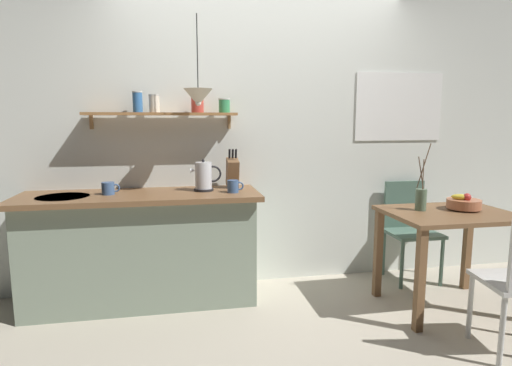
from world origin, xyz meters
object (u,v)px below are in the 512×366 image
fruit_bowl (464,203)px  coffee_mug_spare (233,186)px  dining_table (449,229)px  dining_chair_far (409,225)px  electric_kettle (204,177)px  knife_block (232,172)px  pendant_lamp (198,97)px  coffee_mug_by_sink (108,188)px  twig_vase (421,198)px

fruit_bowl → coffee_mug_spare: size_ratio=1.92×
dining_table → dining_chair_far: dining_chair_far is taller
electric_kettle → dining_chair_far: bearing=2.2°
dining_chair_far → knife_block: size_ratio=2.71×
electric_kettle → coffee_mug_spare: 0.26m
fruit_bowl → knife_block: knife_block is taller
coffee_mug_spare → pendant_lamp: size_ratio=0.20×
dining_table → electric_kettle: 1.93m
coffee_mug_by_sink → twig_vase: bearing=-10.6°
coffee_mug_by_sink → pendant_lamp: (0.69, -0.08, 0.68)m
dining_table → coffee_mug_spare: size_ratio=7.12×
dining_chair_far → knife_block: knife_block is taller
pendant_lamp → fruit_bowl: bearing=-11.6°
dining_table → knife_block: (-1.56, 0.67, 0.39)m
dining_chair_far → twig_vase: 0.70m
dining_chair_far → coffee_mug_spare: coffee_mug_spare is taller
dining_table → dining_chair_far: (0.06, 0.64, -0.13)m
twig_vase → pendant_lamp: 1.86m
dining_chair_far → coffee_mug_by_sink: bearing=-177.5°
dining_table → knife_block: size_ratio=2.82×
dining_table → electric_kettle: bearing=162.5°
twig_vase → dining_chair_far: bearing=65.9°
knife_block → dining_chair_far: bearing=-1.2°
electric_kettle → coffee_mug_by_sink: electric_kettle is taller
fruit_bowl → coffee_mug_spare: coffee_mug_spare is taller
dining_chair_far → fruit_bowl: size_ratio=3.56×
dining_chair_far → pendant_lamp: pendant_lamp is taller
dining_chair_far → dining_table: bearing=-95.1°
dining_chair_far → twig_vase: twig_vase is taller
fruit_bowl → coffee_mug_by_sink: size_ratio=1.84×
electric_kettle → twig_vase: bearing=-16.5°
electric_kettle → pendant_lamp: size_ratio=0.38×
twig_vase → knife_block: twig_vase is taller
twig_vase → coffee_mug_by_sink: twig_vase is taller
knife_block → pendant_lamp: pendant_lamp is taller
coffee_mug_by_sink → knife_block: bearing=8.5°
dining_table → dining_chair_far: 0.66m
dining_chair_far → knife_block: bearing=178.8°
dining_chair_far → knife_block: (-1.62, 0.03, 0.52)m
fruit_bowl → pendant_lamp: (-1.99, 0.41, 0.80)m
fruit_bowl → electric_kettle: size_ratio=0.98×
twig_vase → pendant_lamp: pendant_lamp is taller
pendant_lamp → coffee_mug_spare: bearing=-2.8°
dining_chair_far → coffee_mug_by_sink: (-2.59, -0.11, 0.43)m
dining_table → twig_vase: (-0.19, 0.09, 0.22)m
dining_chair_far → coffee_mug_spare: bearing=-173.0°
fruit_bowl → twig_vase: (-0.33, 0.05, 0.04)m
electric_kettle → coffee_mug_spare: bearing=-30.7°
fruit_bowl → dining_chair_far: bearing=98.4°
dining_chair_far → coffee_mug_by_sink: 2.62m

